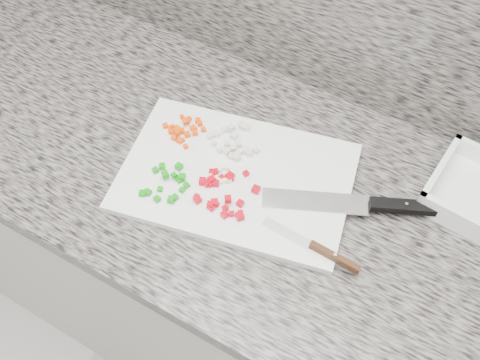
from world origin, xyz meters
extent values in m
cube|color=beige|center=(0.00, 1.44, 0.43)|extent=(3.92, 0.62, 0.86)
cube|color=slate|center=(0.00, 1.44, 0.88)|extent=(3.96, 0.64, 0.04)
cube|color=white|center=(-0.07, 1.42, 0.91)|extent=(0.50, 0.39, 0.02)
cube|color=#F34905|center=(-0.22, 1.48, 0.93)|extent=(0.02, 0.02, 0.01)
cube|color=#F34905|center=(-0.22, 1.49, 0.92)|extent=(0.01, 0.01, 0.01)
cube|color=#F34905|center=(-0.19, 1.47, 0.92)|extent=(0.02, 0.02, 0.01)
cube|color=#F34905|center=(-0.22, 1.46, 0.92)|extent=(0.01, 0.01, 0.01)
cube|color=#F34905|center=(-0.23, 1.46, 0.92)|extent=(0.01, 0.01, 0.01)
cube|color=#F34905|center=(-0.22, 1.48, 0.92)|extent=(0.01, 0.01, 0.01)
cube|color=#F34905|center=(-0.22, 1.44, 0.93)|extent=(0.01, 0.01, 0.01)
cube|color=#F34905|center=(-0.21, 1.43, 0.92)|extent=(0.01, 0.01, 0.01)
cube|color=#F34905|center=(-0.20, 1.44, 0.92)|extent=(0.01, 0.01, 0.01)
cube|color=#F34905|center=(-0.20, 1.48, 0.92)|extent=(0.02, 0.02, 0.01)
cube|color=#F34905|center=(-0.26, 1.45, 0.92)|extent=(0.01, 0.01, 0.01)
cube|color=#F34905|center=(-0.20, 1.50, 0.92)|extent=(0.01, 0.01, 0.01)
cube|color=#F34905|center=(-0.23, 1.45, 0.93)|extent=(0.01, 0.01, 0.01)
cube|color=#F34905|center=(-0.24, 1.45, 0.93)|extent=(0.01, 0.01, 0.01)
cube|color=#F34905|center=(-0.18, 1.48, 0.92)|extent=(0.01, 0.01, 0.01)
cube|color=#F34905|center=(-0.23, 1.49, 0.92)|extent=(0.01, 0.01, 0.01)
cube|color=#F34905|center=(-0.22, 1.43, 0.92)|extent=(0.01, 0.01, 0.01)
cube|color=#F34905|center=(-0.24, 1.44, 0.92)|extent=(0.01, 0.01, 0.01)
cube|color=#F34905|center=(-0.24, 1.49, 0.92)|extent=(0.01, 0.01, 0.01)
cube|color=#F34905|center=(-0.20, 1.49, 0.92)|extent=(0.01, 0.01, 0.01)
cube|color=#F34905|center=(-0.19, 1.43, 0.92)|extent=(0.01, 0.01, 0.01)
cube|color=#F34905|center=(-0.20, 1.45, 0.92)|extent=(0.02, 0.02, 0.01)
cube|color=#F34905|center=(-0.24, 1.45, 0.92)|extent=(0.01, 0.01, 0.01)
cube|color=beige|center=(-0.15, 1.49, 0.92)|extent=(0.02, 0.02, 0.01)
cube|color=beige|center=(-0.12, 1.53, 0.92)|extent=(0.02, 0.02, 0.01)
cube|color=beige|center=(-0.08, 1.48, 0.92)|extent=(0.02, 0.02, 0.01)
cube|color=beige|center=(-0.12, 1.53, 0.92)|extent=(0.01, 0.01, 0.01)
cube|color=beige|center=(-0.07, 1.48, 0.92)|extent=(0.02, 0.02, 0.01)
cube|color=beige|center=(-0.11, 1.46, 0.92)|extent=(0.01, 0.01, 0.01)
cube|color=beige|center=(-0.12, 1.47, 0.92)|extent=(0.01, 0.01, 0.01)
cube|color=beige|center=(-0.16, 1.47, 0.92)|extent=(0.01, 0.01, 0.01)
cube|color=beige|center=(-0.14, 1.50, 0.92)|extent=(0.02, 0.02, 0.01)
cube|color=beige|center=(-0.10, 1.53, 0.92)|extent=(0.01, 0.01, 0.01)
cube|color=beige|center=(-0.09, 1.45, 0.92)|extent=(0.01, 0.01, 0.01)
cube|color=beige|center=(-0.09, 1.46, 0.92)|extent=(0.01, 0.01, 0.01)
cube|color=beige|center=(-0.13, 1.51, 0.93)|extent=(0.01, 0.01, 0.01)
cube|color=beige|center=(-0.11, 1.53, 0.92)|extent=(0.02, 0.02, 0.01)
cube|color=beige|center=(-0.12, 1.50, 0.92)|extent=(0.01, 0.01, 0.01)
cube|color=beige|center=(-0.14, 1.46, 0.92)|extent=(0.01, 0.01, 0.01)
cube|color=beige|center=(-0.08, 1.45, 0.92)|extent=(0.02, 0.02, 0.01)
cube|color=beige|center=(-0.16, 1.48, 0.92)|extent=(0.01, 0.01, 0.01)
cube|color=beige|center=(-0.06, 1.49, 0.92)|extent=(0.01, 0.01, 0.01)
cube|color=beige|center=(-0.10, 1.48, 0.92)|extent=(0.02, 0.02, 0.01)
cube|color=beige|center=(-0.10, 1.47, 0.92)|extent=(0.02, 0.02, 0.01)
cube|color=beige|center=(-0.12, 1.45, 0.92)|extent=(0.01, 0.01, 0.01)
cube|color=beige|center=(-0.12, 1.53, 0.92)|extent=(0.02, 0.02, 0.01)
cube|color=#0E930D|center=(-0.15, 1.35, 0.92)|extent=(0.01, 0.01, 0.01)
cube|color=#0E930D|center=(-0.14, 1.31, 0.92)|extent=(0.01, 0.01, 0.01)
cube|color=#0E930D|center=(-0.14, 1.33, 0.92)|extent=(0.01, 0.01, 0.01)
cube|color=#0E930D|center=(-0.17, 1.29, 0.92)|extent=(0.01, 0.01, 0.01)
cube|color=#0E930D|center=(-0.21, 1.35, 0.92)|extent=(0.01, 0.01, 0.01)
cube|color=#0E930D|center=(-0.20, 1.29, 0.92)|extent=(0.01, 0.01, 0.01)
cube|color=#0E930D|center=(-0.15, 1.36, 0.92)|extent=(0.02, 0.02, 0.01)
cube|color=#0E930D|center=(-0.16, 1.35, 0.92)|extent=(0.01, 0.01, 0.01)
cube|color=#0E930D|center=(-0.17, 1.38, 0.92)|extent=(0.01, 0.01, 0.01)
cube|color=#0E930D|center=(-0.13, 1.35, 0.92)|extent=(0.01, 0.01, 0.01)
cube|color=#0E930D|center=(-0.19, 1.29, 0.92)|extent=(0.02, 0.02, 0.01)
cube|color=#0E930D|center=(-0.14, 1.30, 0.92)|extent=(0.02, 0.02, 0.01)
cube|color=#0E930D|center=(-0.19, 1.30, 0.92)|extent=(0.01, 0.01, 0.01)
cube|color=#0E930D|center=(-0.17, 1.31, 0.92)|extent=(0.01, 0.01, 0.01)
cube|color=#0E930D|center=(-0.18, 1.34, 0.93)|extent=(0.02, 0.02, 0.01)
cube|color=#0E930D|center=(-0.17, 1.35, 0.93)|extent=(0.01, 0.01, 0.01)
cube|color=#0E930D|center=(-0.20, 1.36, 0.92)|extent=(0.02, 0.02, 0.01)
cube|color=red|center=(-0.09, 1.38, 0.92)|extent=(0.02, 0.02, 0.01)
cube|color=red|center=(-0.11, 1.40, 0.92)|extent=(0.01, 0.01, 0.01)
cube|color=red|center=(-0.01, 1.34, 0.92)|extent=(0.01, 0.01, 0.01)
cube|color=red|center=(-0.07, 1.33, 0.92)|extent=(0.01, 0.01, 0.01)
cube|color=red|center=(-0.04, 1.35, 0.93)|extent=(0.02, 0.02, 0.01)
cube|color=red|center=(-0.07, 1.33, 0.92)|extent=(0.02, 0.02, 0.01)
cube|color=red|center=(-0.10, 1.33, 0.92)|extent=(0.01, 0.01, 0.01)
cube|color=red|center=(-0.10, 1.37, 0.92)|extent=(0.01, 0.01, 0.01)
cube|color=red|center=(-0.10, 1.40, 0.92)|extent=(0.02, 0.02, 0.01)
cube|color=red|center=(-0.07, 1.40, 0.92)|extent=(0.02, 0.02, 0.01)
cube|color=red|center=(-0.07, 1.41, 0.92)|extent=(0.02, 0.02, 0.01)
cube|color=red|center=(-0.04, 1.34, 0.92)|extent=(0.01, 0.01, 0.01)
cube|color=red|center=(-0.04, 1.32, 0.92)|extent=(0.02, 0.02, 0.01)
cube|color=red|center=(-0.11, 1.37, 0.92)|extent=(0.02, 0.02, 0.01)
cube|color=red|center=(-0.03, 1.33, 0.92)|extent=(0.01, 0.01, 0.01)
cube|color=red|center=(-0.08, 1.40, 0.92)|extent=(0.01, 0.01, 0.01)
cube|color=red|center=(-0.10, 1.38, 0.92)|extent=(0.02, 0.02, 0.01)
cube|color=red|center=(-0.01, 1.33, 0.92)|extent=(0.02, 0.02, 0.01)
cube|color=red|center=(-0.10, 1.37, 0.92)|extent=(0.01, 0.01, 0.01)
cube|color=red|center=(-0.06, 1.34, 0.92)|extent=(0.01, 0.01, 0.01)
cube|color=red|center=(-0.08, 1.40, 0.92)|extent=(0.01, 0.01, 0.01)
cube|color=red|center=(-0.01, 1.40, 0.92)|extent=(0.01, 0.01, 0.01)
cube|color=red|center=(-0.02, 1.36, 0.92)|extent=(0.01, 0.01, 0.01)
cube|color=red|center=(-0.05, 1.43, 0.92)|extent=(0.01, 0.01, 0.01)
cube|color=red|center=(-0.10, 1.33, 0.92)|extent=(0.02, 0.02, 0.01)
cube|color=red|center=(-0.07, 1.34, 0.92)|extent=(0.02, 0.02, 0.01)
cube|color=#F7F2BF|center=(-0.11, 1.39, 0.92)|extent=(0.01, 0.01, 0.01)
cube|color=#F7F2BF|center=(-0.10, 1.41, 0.92)|extent=(0.01, 0.01, 0.01)
cube|color=#F7F2BF|center=(-0.08, 1.39, 0.92)|extent=(0.01, 0.01, 0.01)
cube|color=#F7F2BF|center=(-0.10, 1.42, 0.92)|extent=(0.01, 0.01, 0.01)
cube|color=#F7F2BF|center=(-0.07, 1.40, 0.92)|extent=(0.01, 0.01, 0.01)
cube|color=#F7F2BF|center=(-0.09, 1.40, 0.92)|extent=(0.01, 0.01, 0.01)
cube|color=#F7F2BF|center=(-0.10, 1.41, 0.92)|extent=(0.01, 0.01, 0.01)
cube|color=#F7F2BF|center=(-0.09, 1.42, 0.92)|extent=(0.01, 0.01, 0.01)
cube|color=#F7F2BF|center=(-0.08, 1.39, 0.92)|extent=(0.01, 0.01, 0.01)
cube|color=#F7F2BF|center=(-0.09, 1.39, 0.92)|extent=(0.01, 0.01, 0.01)
cube|color=#F7F2BF|center=(-0.09, 1.39, 0.92)|extent=(0.01, 0.01, 0.01)
cube|color=#F7F2BF|center=(-0.10, 1.38, 0.92)|extent=(0.01, 0.01, 0.01)
cube|color=#F7F2BF|center=(-0.08, 1.40, 0.92)|extent=(0.01, 0.01, 0.01)
cube|color=#F7F2BF|center=(-0.09, 1.39, 0.92)|extent=(0.01, 0.01, 0.01)
cube|color=#F7F2BF|center=(-0.10, 1.40, 0.92)|extent=(0.01, 0.01, 0.01)
cube|color=#F7F2BF|center=(-0.08, 1.38, 0.92)|extent=(0.01, 0.01, 0.01)
cube|color=silver|center=(0.10, 1.44, 0.92)|extent=(0.20, 0.13, 0.00)
cube|color=black|center=(0.25, 1.51, 0.92)|extent=(0.13, 0.08, 0.02)
cylinder|color=silver|center=(0.25, 1.51, 0.93)|extent=(0.01, 0.01, 0.00)
cube|color=silver|center=(0.08, 1.35, 0.92)|extent=(0.10, 0.02, 0.00)
cube|color=#432310|center=(0.18, 1.34, 0.92)|extent=(0.10, 0.02, 0.02)
cylinder|color=silver|center=(0.18, 1.34, 0.93)|extent=(0.01, 0.01, 0.00)
cube|color=white|center=(0.28, 1.61, 0.93)|extent=(0.03, 0.18, 0.04)
camera|label=1|loc=(0.25, 0.88, 1.77)|focal=40.00mm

